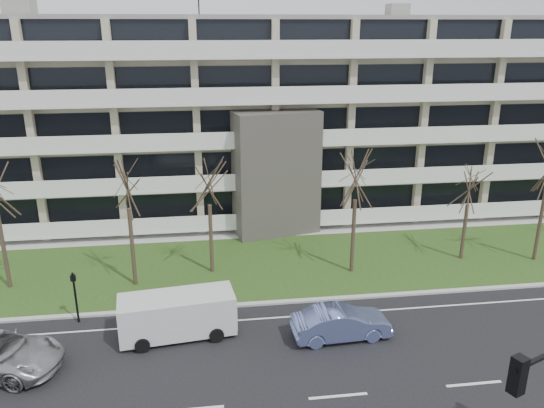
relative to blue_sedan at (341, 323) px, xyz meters
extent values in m
plane|color=black|center=(-1.21, -4.27, -0.80)|extent=(160.00, 160.00, 0.00)
cube|color=#214316|center=(-1.21, 8.73, -0.77)|extent=(90.00, 10.00, 0.06)
cube|color=#B2B2AD|center=(-1.21, 3.73, -0.74)|extent=(90.00, 0.35, 0.12)
cube|color=#B2B2AD|center=(-1.21, 14.23, -0.76)|extent=(90.00, 2.00, 0.08)
cube|color=white|center=(-1.21, 2.23, -0.79)|extent=(90.00, 0.12, 0.01)
cube|color=tan|center=(-1.21, 21.23, 6.70)|extent=(60.00, 12.00, 15.00)
cube|color=gray|center=(-1.21, 21.23, 14.35)|extent=(60.50, 12.50, 0.30)
cube|color=#4C4742|center=(-1.21, 14.23, 3.70)|extent=(6.39, 3.69, 9.00)
cube|color=black|center=(-1.21, 14.03, 1.20)|extent=(4.92, 1.19, 3.50)
cube|color=gray|center=(-19.21, 21.23, 15.10)|extent=(2.00, 2.00, 1.20)
cube|color=black|center=(-1.21, 15.21, 1.30)|extent=(58.00, 0.10, 1.80)
cube|color=white|center=(-1.21, 14.53, -0.20)|extent=(58.00, 1.40, 0.22)
cube|color=white|center=(-1.21, 13.88, 0.40)|extent=(58.00, 0.08, 1.00)
cube|color=black|center=(-1.21, 15.21, 4.30)|extent=(58.00, 0.10, 1.80)
cube|color=white|center=(-1.21, 14.53, 2.80)|extent=(58.00, 1.40, 0.22)
cube|color=white|center=(-1.21, 13.88, 3.40)|extent=(58.00, 0.08, 1.00)
cube|color=black|center=(-1.21, 15.21, 7.30)|extent=(58.00, 0.10, 1.80)
cube|color=white|center=(-1.21, 14.53, 5.80)|extent=(58.00, 1.40, 0.22)
cube|color=white|center=(-1.21, 13.88, 6.40)|extent=(58.00, 0.08, 1.00)
cube|color=black|center=(-1.21, 15.21, 10.30)|extent=(58.00, 0.10, 1.80)
cube|color=white|center=(-1.21, 14.53, 8.80)|extent=(58.00, 1.40, 0.22)
cube|color=white|center=(-1.21, 13.88, 9.40)|extent=(58.00, 0.08, 1.00)
cube|color=black|center=(-1.21, 15.21, 13.30)|extent=(58.00, 0.10, 1.80)
cube|color=white|center=(-1.21, 14.53, 11.80)|extent=(58.00, 1.40, 0.22)
cube|color=white|center=(-1.21, 13.88, 12.40)|extent=(58.00, 0.08, 1.00)
imported|color=#7181C4|center=(0.00, 0.00, 0.00)|extent=(4.94, 1.98, 1.60)
cube|color=silver|center=(-7.95, 1.25, 0.39)|extent=(5.79, 2.70, 1.97)
cube|color=black|center=(-7.95, 1.25, 0.96)|extent=(5.36, 2.50, 0.72)
cube|color=silver|center=(-5.33, 1.56, 0.24)|extent=(0.59, 1.99, 1.24)
cylinder|color=black|center=(-9.58, 0.02, -0.44)|extent=(0.75, 0.34, 0.72)
cylinder|color=black|center=(-9.82, 2.07, -0.44)|extent=(0.75, 0.34, 0.72)
cylinder|color=black|center=(-6.09, 0.43, -0.44)|extent=(0.75, 0.34, 0.72)
cylinder|color=black|center=(-6.33, 2.48, -0.44)|extent=(0.75, 0.34, 0.72)
cube|color=black|center=(1.50, -11.41, 5.25)|extent=(0.45, 0.45, 1.08)
sphere|color=red|center=(1.50, -11.41, 5.60)|extent=(0.22, 0.22, 0.22)
sphere|color=orange|center=(1.50, -11.41, 5.25)|extent=(0.22, 0.22, 0.22)
sphere|color=green|center=(1.50, -11.41, 4.91)|extent=(0.22, 0.22, 0.22)
cylinder|color=black|center=(-13.14, 3.18, 0.62)|extent=(0.11, 0.11, 2.83)
cube|color=black|center=(-13.14, 3.18, 1.75)|extent=(0.29, 0.25, 0.30)
sphere|color=red|center=(-13.14, 3.18, 1.75)|extent=(0.13, 0.13, 0.13)
cylinder|color=#382B21|center=(-17.92, 7.63, 1.52)|extent=(0.24, 0.24, 4.64)
cylinder|color=#382B21|center=(-10.66, 7.05, 1.61)|extent=(0.24, 0.24, 4.82)
cylinder|color=#382B21|center=(-6.10, 8.15, 1.42)|extent=(0.24, 0.24, 4.44)
cylinder|color=#382B21|center=(2.53, 7.05, 1.57)|extent=(0.24, 0.24, 4.74)
cylinder|color=#382B21|center=(10.22, 7.96, 1.10)|extent=(0.24, 0.24, 3.79)
cylinder|color=#382B21|center=(14.88, 7.14, 1.61)|extent=(0.24, 0.24, 4.81)
camera|label=1|loc=(-6.36, -22.04, 13.90)|focal=35.00mm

